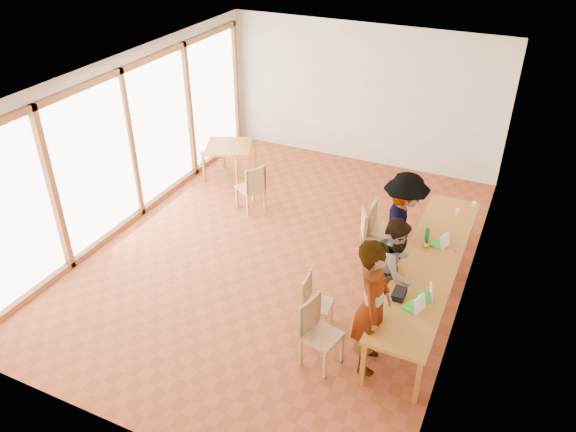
# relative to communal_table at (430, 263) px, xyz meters

# --- Properties ---
(ground) EXTENTS (8.00, 8.00, 0.00)m
(ground) POSITION_rel_communal_table_xyz_m (-2.50, 0.27, -0.70)
(ground) COLOR #9D4226
(ground) RESTS_ON ground
(wall_back) EXTENTS (6.00, 0.10, 3.00)m
(wall_back) POSITION_rel_communal_table_xyz_m (-2.50, 4.27, 0.80)
(wall_back) COLOR silver
(wall_back) RESTS_ON ground
(wall_front) EXTENTS (6.00, 0.10, 3.00)m
(wall_front) POSITION_rel_communal_table_xyz_m (-2.50, -3.73, 0.80)
(wall_front) COLOR silver
(wall_front) RESTS_ON ground
(wall_right) EXTENTS (0.10, 8.00, 3.00)m
(wall_right) POSITION_rel_communal_table_xyz_m (0.50, 0.27, 0.80)
(wall_right) COLOR silver
(wall_right) RESTS_ON ground
(window_wall) EXTENTS (0.10, 8.00, 3.00)m
(window_wall) POSITION_rel_communal_table_xyz_m (-5.46, 0.27, 0.80)
(window_wall) COLOR white
(window_wall) RESTS_ON ground
(ceiling) EXTENTS (6.00, 8.00, 0.04)m
(ceiling) POSITION_rel_communal_table_xyz_m (-2.50, 0.27, 2.32)
(ceiling) COLOR white
(ceiling) RESTS_ON wall_back
(communal_table) EXTENTS (0.80, 4.00, 0.75)m
(communal_table) POSITION_rel_communal_table_xyz_m (0.00, 0.00, 0.00)
(communal_table) COLOR #C8862C
(communal_table) RESTS_ON ground
(side_table) EXTENTS (0.90, 0.90, 0.75)m
(side_table) POSITION_rel_communal_table_xyz_m (-4.66, 2.26, -0.03)
(side_table) COLOR #C8862C
(side_table) RESTS_ON ground
(chair_near) EXTENTS (0.54, 0.54, 0.51)m
(chair_near) POSITION_rel_communal_table_xyz_m (-1.05, -1.78, -0.12)
(chair_near) COLOR tan
(chair_near) RESTS_ON ground
(chair_mid) EXTENTS (0.41, 0.41, 0.43)m
(chair_mid) POSITION_rel_communal_table_xyz_m (-1.35, -1.18, -0.20)
(chair_mid) COLOR tan
(chair_mid) RESTS_ON ground
(chair_far) EXTENTS (0.52, 0.52, 0.45)m
(chair_far) POSITION_rel_communal_table_xyz_m (-1.17, 0.81, -0.19)
(chair_far) COLOR tan
(chair_far) RESTS_ON ground
(chair_empty) EXTENTS (0.46, 0.46, 0.50)m
(chair_empty) POSITION_rel_communal_table_xyz_m (-1.06, 0.95, -0.13)
(chair_empty) COLOR tan
(chair_empty) RESTS_ON ground
(chair_spare) EXTENTS (0.60, 0.60, 0.51)m
(chair_spare) POSITION_rel_communal_table_xyz_m (-3.57, 1.27, -0.12)
(chair_spare) COLOR tan
(chair_spare) RESTS_ON ground
(person_near) EXTENTS (0.59, 0.78, 1.92)m
(person_near) POSITION_rel_communal_table_xyz_m (-0.39, -1.55, 0.26)
(person_near) COLOR gray
(person_near) RESTS_ON ground
(person_mid) EXTENTS (0.72, 0.86, 1.61)m
(person_mid) POSITION_rel_communal_table_xyz_m (-0.38, -0.49, 0.10)
(person_mid) COLOR gray
(person_mid) RESTS_ON ground
(person_far) EXTENTS (0.96, 1.31, 1.81)m
(person_far) POSITION_rel_communal_table_xyz_m (-0.55, 0.45, 0.20)
(person_far) COLOR gray
(person_far) RESTS_ON ground
(laptop_near) EXTENTS (0.28, 0.30, 0.21)m
(laptop_near) POSITION_rel_communal_table_xyz_m (0.07, -1.12, 0.10)
(laptop_near) COLOR #2CD831
(laptop_near) RESTS_ON communal_table
(laptop_mid) EXTENTS (0.24, 0.26, 0.19)m
(laptop_mid) POSITION_rel_communal_table_xyz_m (0.15, -0.84, 0.10)
(laptop_mid) COLOR #2CD831
(laptop_mid) RESTS_ON communal_table
(laptop_far) EXTENTS (0.28, 0.29, 0.21)m
(laptop_far) POSITION_rel_communal_table_xyz_m (0.06, 0.47, 0.10)
(laptop_far) COLOR #2CD831
(laptop_far) RESTS_ON communal_table
(yellow_mug) EXTENTS (0.14, 0.14, 0.09)m
(yellow_mug) POSITION_rel_communal_table_xyz_m (-0.12, 0.33, 0.09)
(yellow_mug) COLOR gold
(yellow_mug) RESTS_ON communal_table
(green_bottle) EXTENTS (0.07, 0.07, 0.28)m
(green_bottle) POSITION_rel_communal_table_xyz_m (-0.16, 0.40, 0.19)
(green_bottle) COLOR #11732C
(green_bottle) RESTS_ON communal_table
(clear_glass) EXTENTS (0.07, 0.07, 0.09)m
(clear_glass) POSITION_rel_communal_table_xyz_m (0.11, 1.49, 0.09)
(clear_glass) COLOR silver
(clear_glass) RESTS_ON communal_table
(condiment_cup) EXTENTS (0.08, 0.08, 0.06)m
(condiment_cup) POSITION_rel_communal_table_xyz_m (0.31, 1.89, 0.08)
(condiment_cup) COLOR white
(condiment_cup) RESTS_ON communal_table
(pink_phone) EXTENTS (0.05, 0.10, 0.01)m
(pink_phone) POSITION_rel_communal_table_xyz_m (0.29, 0.44, 0.05)
(pink_phone) COLOR #D14873
(pink_phone) RESTS_ON communal_table
(black_pouch) EXTENTS (0.16, 0.26, 0.09)m
(black_pouch) POSITION_rel_communal_table_xyz_m (-0.20, -0.98, 0.09)
(black_pouch) COLOR black
(black_pouch) RESTS_ON communal_table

